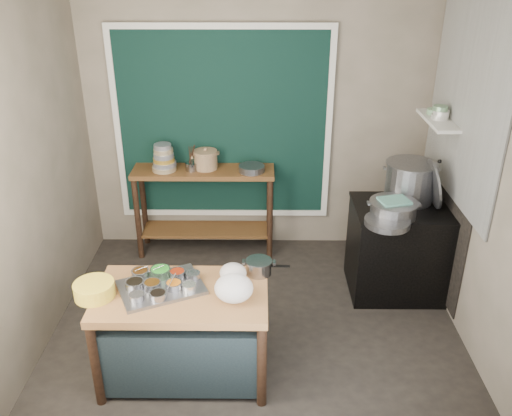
{
  "coord_description": "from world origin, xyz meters",
  "views": [
    {
      "loc": [
        0.03,
        -3.87,
        3.01
      ],
      "look_at": [
        -0.0,
        0.25,
        1.01
      ],
      "focal_mm": 38.0,
      "sensor_mm": 36.0,
      "label": 1
    }
  ],
  "objects_px": {
    "prep_table": "(184,333)",
    "steamer": "(393,209)",
    "yellow_basin": "(94,290)",
    "utensil_cup": "(192,166)",
    "stock_pot": "(410,182)",
    "saucepan": "(259,267)",
    "ceramic_crock": "(206,161)",
    "back_counter": "(205,211)",
    "condiment_tray": "(161,287)",
    "stove_block": "(400,251)"
  },
  "relations": [
    {
      "from": "prep_table",
      "to": "steamer",
      "type": "height_order",
      "value": "steamer"
    },
    {
      "from": "utensil_cup",
      "to": "saucepan",
      "type": "bearing_deg",
      "value": -66.94
    },
    {
      "from": "stove_block",
      "to": "utensil_cup",
      "type": "xyz_separation_m",
      "value": [
        -2.01,
        0.7,
        0.57
      ]
    },
    {
      "from": "stove_block",
      "to": "utensil_cup",
      "type": "distance_m",
      "value": 2.2
    },
    {
      "from": "prep_table",
      "to": "ceramic_crock",
      "type": "height_order",
      "value": "ceramic_crock"
    },
    {
      "from": "ceramic_crock",
      "to": "yellow_basin",
      "type": "bearing_deg",
      "value": -107.5
    },
    {
      "from": "yellow_basin",
      "to": "steamer",
      "type": "xyz_separation_m",
      "value": [
        2.34,
        1.04,
        0.14
      ]
    },
    {
      "from": "saucepan",
      "to": "steamer",
      "type": "distance_m",
      "value": 1.38
    },
    {
      "from": "saucepan",
      "to": "steamer",
      "type": "height_order",
      "value": "steamer"
    },
    {
      "from": "yellow_basin",
      "to": "stock_pot",
      "type": "bearing_deg",
      "value": 28.31
    },
    {
      "from": "prep_table",
      "to": "stove_block",
      "type": "relative_size",
      "value": 1.39
    },
    {
      "from": "back_counter",
      "to": "yellow_basin",
      "type": "height_order",
      "value": "back_counter"
    },
    {
      "from": "stove_block",
      "to": "condiment_tray",
      "type": "bearing_deg",
      "value": -151.16
    },
    {
      "from": "back_counter",
      "to": "ceramic_crock",
      "type": "height_order",
      "value": "ceramic_crock"
    },
    {
      "from": "stock_pot",
      "to": "steamer",
      "type": "bearing_deg",
      "value": -122.31
    },
    {
      "from": "utensil_cup",
      "to": "stock_pot",
      "type": "relative_size",
      "value": 0.29
    },
    {
      "from": "condiment_tray",
      "to": "prep_table",
      "type": "bearing_deg",
      "value": -15.51
    },
    {
      "from": "back_counter",
      "to": "stock_pot",
      "type": "relative_size",
      "value": 3.08
    },
    {
      "from": "ceramic_crock",
      "to": "steamer",
      "type": "height_order",
      "value": "ceramic_crock"
    },
    {
      "from": "steamer",
      "to": "prep_table",
      "type": "bearing_deg",
      "value": -150.32
    },
    {
      "from": "condiment_tray",
      "to": "utensil_cup",
      "type": "relative_size",
      "value": 4.36
    },
    {
      "from": "yellow_basin",
      "to": "utensil_cup",
      "type": "height_order",
      "value": "utensil_cup"
    },
    {
      "from": "saucepan",
      "to": "utensil_cup",
      "type": "height_order",
      "value": "utensil_cup"
    },
    {
      "from": "back_counter",
      "to": "saucepan",
      "type": "xyz_separation_m",
      "value": [
        0.58,
        -1.64,
        0.33
      ]
    },
    {
      "from": "prep_table",
      "to": "back_counter",
      "type": "bearing_deg",
      "value": 90.47
    },
    {
      "from": "steamer",
      "to": "utensil_cup",
      "type": "bearing_deg",
      "value": 154.49
    },
    {
      "from": "prep_table",
      "to": "stove_block",
      "type": "height_order",
      "value": "stove_block"
    },
    {
      "from": "ceramic_crock",
      "to": "stock_pot",
      "type": "xyz_separation_m",
      "value": [
        1.93,
        -0.6,
        0.03
      ]
    },
    {
      "from": "yellow_basin",
      "to": "prep_table",
      "type": "bearing_deg",
      "value": 5.19
    },
    {
      "from": "prep_table",
      "to": "steamer",
      "type": "relative_size",
      "value": 2.93
    },
    {
      "from": "prep_table",
      "to": "condiment_tray",
      "type": "height_order",
      "value": "condiment_tray"
    },
    {
      "from": "saucepan",
      "to": "steamer",
      "type": "bearing_deg",
      "value": 34.0
    },
    {
      "from": "yellow_basin",
      "to": "saucepan",
      "type": "distance_m",
      "value": 1.21
    },
    {
      "from": "utensil_cup",
      "to": "steamer",
      "type": "height_order",
      "value": "utensil_cup"
    },
    {
      "from": "condiment_tray",
      "to": "ceramic_crock",
      "type": "height_order",
      "value": "ceramic_crock"
    },
    {
      "from": "back_counter",
      "to": "prep_table",
      "type": "bearing_deg",
      "value": -89.55
    },
    {
      "from": "steamer",
      "to": "yellow_basin",
      "type": "bearing_deg",
      "value": -156.01
    },
    {
      "from": "back_counter",
      "to": "stove_block",
      "type": "xyz_separation_m",
      "value": [
        1.9,
        -0.73,
        -0.05
      ]
    },
    {
      "from": "ceramic_crock",
      "to": "saucepan",
      "type": "bearing_deg",
      "value": -71.68
    },
    {
      "from": "condiment_tray",
      "to": "steamer",
      "type": "relative_size",
      "value": 1.38
    },
    {
      "from": "back_counter",
      "to": "steamer",
      "type": "xyz_separation_m",
      "value": [
        1.74,
        -0.91,
        0.47
      ]
    },
    {
      "from": "ceramic_crock",
      "to": "stock_pot",
      "type": "distance_m",
      "value": 2.02
    },
    {
      "from": "prep_table",
      "to": "yellow_basin",
      "type": "bearing_deg",
      "value": -174.8
    },
    {
      "from": "yellow_basin",
      "to": "saucepan",
      "type": "height_order",
      "value": "saucepan"
    },
    {
      "from": "utensil_cup",
      "to": "stock_pot",
      "type": "distance_m",
      "value": 2.14
    },
    {
      "from": "back_counter",
      "to": "stove_block",
      "type": "bearing_deg",
      "value": -21.02
    },
    {
      "from": "prep_table",
      "to": "back_counter",
      "type": "relative_size",
      "value": 0.86
    },
    {
      "from": "prep_table",
      "to": "condiment_tray",
      "type": "distance_m",
      "value": 0.42
    },
    {
      "from": "prep_table",
      "to": "utensil_cup",
      "type": "relative_size",
      "value": 9.27
    },
    {
      "from": "saucepan",
      "to": "ceramic_crock",
      "type": "height_order",
      "value": "ceramic_crock"
    }
  ]
}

